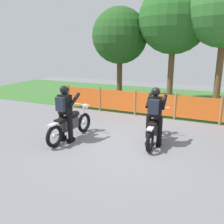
{
  "coord_description": "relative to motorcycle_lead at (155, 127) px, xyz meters",
  "views": [
    {
      "loc": [
        2.31,
        -6.42,
        2.79
      ],
      "look_at": [
        -0.51,
        -0.15,
        0.9
      ],
      "focal_mm": 39.01,
      "sensor_mm": 36.0,
      "label": 1
    }
  ],
  "objects": [
    {
      "name": "ground",
      "position": [
        -0.7,
        -0.26,
        -0.48
      ],
      "size": [
        24.0,
        24.0,
        0.02
      ],
      "primitive_type": "cube",
      "color": "slate"
    },
    {
      "name": "grass_verge",
      "position": [
        -0.7,
        6.02,
        -0.46
      ],
      "size": [
        24.0,
        6.93,
        0.01
      ],
      "primitive_type": "cube",
      "color": "#386B2D",
      "rests_on": "ground"
    },
    {
      "name": "barrier_fence",
      "position": [
        -0.7,
        2.56,
        0.07
      ],
      "size": [
        8.16,
        0.08,
        1.05
      ],
      "color": "#997547",
      "rests_on": "ground"
    },
    {
      "name": "tree_leftmost",
      "position": [
        -3.3,
        5.19,
        2.77
      ],
      "size": [
        2.8,
        2.8,
        4.66
      ],
      "color": "brown",
      "rests_on": "ground"
    },
    {
      "name": "tree_near_left",
      "position": [
        -0.64,
        5.2,
        3.5
      ],
      "size": [
        3.23,
        3.23,
        5.6
      ],
      "color": "brown",
      "rests_on": "ground"
    },
    {
      "name": "motorcycle_lead",
      "position": [
        0.0,
        0.0,
        0.0
      ],
      "size": [
        0.6,
        2.03,
        0.96
      ],
      "rotation": [
        0.0,
        0.0,
        1.63
      ],
      "color": "black",
      "rests_on": "ground"
    },
    {
      "name": "motorcycle_trailing",
      "position": [
        -2.42,
        -0.79,
        0.01
      ],
      "size": [
        0.61,
        2.08,
        0.98
      ],
      "rotation": [
        0.0,
        0.0,
        1.49
      ],
      "color": "black",
      "rests_on": "ground"
    },
    {
      "name": "rider_lead",
      "position": [
        0.01,
        -0.22,
        0.49
      ],
      "size": [
        0.57,
        0.69,
        1.69
      ],
      "rotation": [
        0.0,
        0.0,
        1.63
      ],
      "color": "black",
      "rests_on": "ground"
    },
    {
      "name": "rider_trailing",
      "position": [
        -2.44,
        -1.01,
        0.49
      ],
      "size": [
        0.58,
        0.7,
        1.69
      ],
      "rotation": [
        0.0,
        0.0,
        1.49
      ],
      "color": "black",
      "rests_on": "ground"
    }
  ]
}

